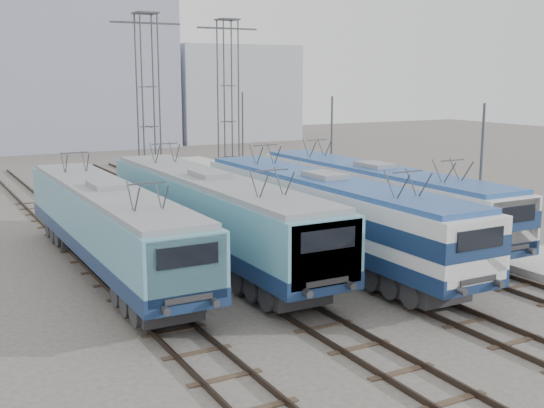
{
  "coord_description": "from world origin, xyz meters",
  "views": [
    {
      "loc": [
        -13.98,
        -19.93,
        8.14
      ],
      "look_at": [
        0.73,
        7.0,
        2.39
      ],
      "focal_mm": 45.0,
      "sensor_mm": 36.0,
      "label": 1
    }
  ],
  "objects_px": {
    "locomotive_far_left": "(109,222)",
    "catenary_tower_east": "(228,98)",
    "catenary_tower_west": "(148,101)",
    "mast_front": "(480,182)",
    "locomotive_center_right": "(326,210)",
    "mast_rear": "(243,139)",
    "mast_mid": "(331,155)",
    "locomotive_far_right": "(376,195)",
    "locomotive_center_left": "(212,211)"
  },
  "relations": [
    {
      "from": "mast_front",
      "to": "locomotive_center_right",
      "type": "bearing_deg",
      "value": 156.36
    },
    {
      "from": "locomotive_far_left",
      "to": "mast_mid",
      "type": "bearing_deg",
      "value": 23.5
    },
    {
      "from": "locomotive_far_right",
      "to": "mast_mid",
      "type": "bearing_deg",
      "value": 74.99
    },
    {
      "from": "catenary_tower_west",
      "to": "mast_front",
      "type": "relative_size",
      "value": 1.71
    },
    {
      "from": "locomotive_far_right",
      "to": "mast_mid",
      "type": "xyz_separation_m",
      "value": [
        1.85,
        6.9,
        1.19
      ]
    },
    {
      "from": "locomotive_far_left",
      "to": "mast_front",
      "type": "bearing_deg",
      "value": -19.13
    },
    {
      "from": "catenary_tower_east",
      "to": "mast_mid",
      "type": "distance_m",
      "value": 10.69
    },
    {
      "from": "catenary_tower_east",
      "to": "mast_mid",
      "type": "height_order",
      "value": "catenary_tower_east"
    },
    {
      "from": "locomotive_center_right",
      "to": "locomotive_far_right",
      "type": "bearing_deg",
      "value": 27.28
    },
    {
      "from": "mast_rear",
      "to": "catenary_tower_west",
      "type": "bearing_deg",
      "value": -155.06
    },
    {
      "from": "mast_mid",
      "to": "mast_rear",
      "type": "distance_m",
      "value": 12.0
    },
    {
      "from": "mast_front",
      "to": "mast_mid",
      "type": "xyz_separation_m",
      "value": [
        0.0,
        12.0,
        0.0
      ]
    },
    {
      "from": "locomotive_center_right",
      "to": "locomotive_far_right",
      "type": "distance_m",
      "value": 5.06
    },
    {
      "from": "catenary_tower_east",
      "to": "mast_rear",
      "type": "distance_m",
      "value": 4.28
    },
    {
      "from": "locomotive_far_left",
      "to": "mast_rear",
      "type": "bearing_deg",
      "value": 50.58
    },
    {
      "from": "mast_mid",
      "to": "locomotive_center_left",
      "type": "bearing_deg",
      "value": -147.26
    },
    {
      "from": "locomotive_center_right",
      "to": "mast_mid",
      "type": "bearing_deg",
      "value": 55.45
    },
    {
      "from": "locomotive_center_right",
      "to": "mast_front",
      "type": "distance_m",
      "value": 7.02
    },
    {
      "from": "mast_front",
      "to": "mast_rear",
      "type": "distance_m",
      "value": 24.0
    },
    {
      "from": "catenary_tower_west",
      "to": "catenary_tower_east",
      "type": "height_order",
      "value": "same"
    },
    {
      "from": "locomotive_far_left",
      "to": "catenary_tower_east",
      "type": "relative_size",
      "value": 1.5
    },
    {
      "from": "catenary_tower_west",
      "to": "locomotive_center_right",
      "type": "bearing_deg",
      "value": -82.56
    },
    {
      "from": "locomotive_far_left",
      "to": "catenary_tower_east",
      "type": "xyz_separation_m",
      "value": [
        13.25,
        16.68,
        4.4
      ]
    },
    {
      "from": "catenary_tower_east",
      "to": "locomotive_far_left",
      "type": "bearing_deg",
      "value": -128.47
    },
    {
      "from": "catenary_tower_east",
      "to": "locomotive_far_right",
      "type": "bearing_deg",
      "value": -89.15
    },
    {
      "from": "locomotive_center_left",
      "to": "locomotive_center_right",
      "type": "bearing_deg",
      "value": -26.51
    },
    {
      "from": "catenary_tower_west",
      "to": "mast_front",
      "type": "height_order",
      "value": "catenary_tower_west"
    },
    {
      "from": "locomotive_far_right",
      "to": "mast_rear",
      "type": "xyz_separation_m",
      "value": [
        1.85,
        18.9,
        1.19
      ]
    },
    {
      "from": "locomotive_center_left",
      "to": "catenary_tower_east",
      "type": "xyz_separation_m",
      "value": [
        8.75,
        16.98,
        4.3
      ]
    },
    {
      "from": "mast_rear",
      "to": "locomotive_far_right",
      "type": "bearing_deg",
      "value": -95.59
    },
    {
      "from": "catenary_tower_east",
      "to": "mast_rear",
      "type": "height_order",
      "value": "catenary_tower_east"
    },
    {
      "from": "catenary_tower_west",
      "to": "locomotive_far_right",
      "type": "bearing_deg",
      "value": -65.63
    },
    {
      "from": "locomotive_center_left",
      "to": "locomotive_far_right",
      "type": "height_order",
      "value": "locomotive_center_left"
    },
    {
      "from": "locomotive_center_left",
      "to": "mast_rear",
      "type": "xyz_separation_m",
      "value": [
        10.85,
        18.98,
        1.16
      ]
    },
    {
      "from": "locomotive_far_left",
      "to": "locomotive_center_right",
      "type": "bearing_deg",
      "value": -15.79
    },
    {
      "from": "locomotive_far_left",
      "to": "catenary_tower_east",
      "type": "height_order",
      "value": "catenary_tower_east"
    },
    {
      "from": "locomotive_center_right",
      "to": "locomotive_far_left",
      "type": "bearing_deg",
      "value": 164.21
    },
    {
      "from": "locomotive_center_right",
      "to": "mast_mid",
      "type": "relative_size",
      "value": 2.65
    },
    {
      "from": "locomotive_far_right",
      "to": "mast_rear",
      "type": "bearing_deg",
      "value": 84.41
    },
    {
      "from": "catenary_tower_west",
      "to": "catenary_tower_east",
      "type": "distance_m",
      "value": 6.8
    },
    {
      "from": "locomotive_center_right",
      "to": "catenary_tower_west",
      "type": "relative_size",
      "value": 1.55
    },
    {
      "from": "mast_front",
      "to": "locomotive_center_left",
      "type": "bearing_deg",
      "value": 155.15
    },
    {
      "from": "catenary_tower_east",
      "to": "mast_front",
      "type": "relative_size",
      "value": 1.71
    },
    {
      "from": "locomotive_far_left",
      "to": "catenary_tower_east",
      "type": "bearing_deg",
      "value": 51.53
    },
    {
      "from": "locomotive_far_left",
      "to": "locomotive_far_right",
      "type": "bearing_deg",
      "value": -0.95
    },
    {
      "from": "locomotive_far_left",
      "to": "locomotive_center_right",
      "type": "xyz_separation_m",
      "value": [
        9.0,
        -2.54,
        0.12
      ]
    },
    {
      "from": "catenary_tower_west",
      "to": "locomotive_far_left",
      "type": "bearing_deg",
      "value": -114.7
    },
    {
      "from": "locomotive_far_left",
      "to": "catenary_tower_west",
      "type": "xyz_separation_m",
      "value": [
        6.75,
        14.68,
        4.4
      ]
    },
    {
      "from": "locomotive_far_left",
      "to": "mast_front",
      "type": "height_order",
      "value": "mast_front"
    },
    {
      "from": "mast_front",
      "to": "mast_rear",
      "type": "relative_size",
      "value": 1.0
    }
  ]
}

